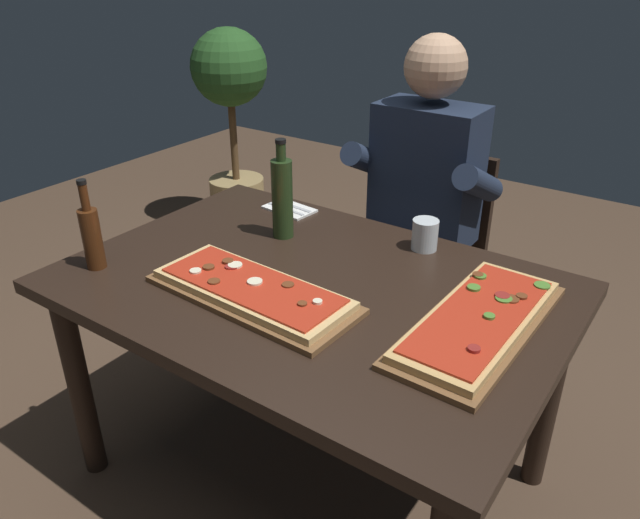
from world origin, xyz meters
TOP-DOWN VIEW (x-y plane):
  - ground_plane at (0.00, 0.00)m, footprint 6.40×6.40m
  - dining_table at (0.00, 0.00)m, footprint 1.40×0.96m
  - pizza_rectangular_front at (-0.08, -0.16)m, footprint 0.61×0.27m
  - pizza_rectangular_left at (0.48, 0.05)m, footprint 0.26×0.61m
  - wine_bottle_dark at (-0.57, -0.29)m, footprint 0.06×0.06m
  - oil_bottle_amber at (-0.25, 0.20)m, footprint 0.07×0.07m
  - tumbler_near_camera at (0.17, 0.38)m, footprint 0.08×0.08m
  - napkin_cutlery_set at (-0.37, 0.39)m, footprint 0.19×0.13m
  - diner_chair at (-0.02, 0.86)m, footprint 0.44×0.44m
  - seated_diner at (-0.02, 0.74)m, footprint 0.53×0.41m
  - potted_plant_corner at (-1.62, 1.45)m, footprint 0.44×0.44m

SIDE VIEW (x-z plane):
  - ground_plane at x=0.00m, z-range 0.00..0.00m
  - diner_chair at x=-0.02m, z-range 0.05..0.92m
  - dining_table at x=0.00m, z-range 0.27..1.01m
  - potted_plant_corner at x=-1.62m, z-range 0.14..1.33m
  - seated_diner at x=-0.02m, z-range 0.08..1.41m
  - napkin_cutlery_set at x=-0.37m, z-range 0.74..0.75m
  - pizza_rectangular_front at x=-0.08m, z-range 0.73..0.78m
  - pizza_rectangular_left at x=0.48m, z-range 0.73..0.78m
  - tumbler_near_camera at x=0.17m, z-range 0.73..0.83m
  - wine_bottle_dark at x=-0.57m, z-range 0.71..0.98m
  - oil_bottle_amber at x=-0.25m, z-range 0.71..1.04m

